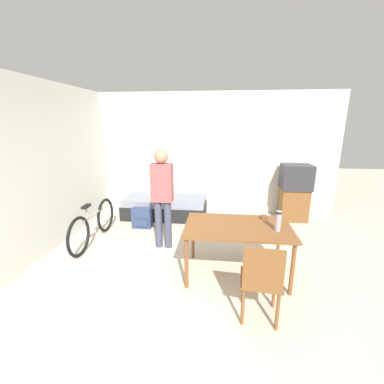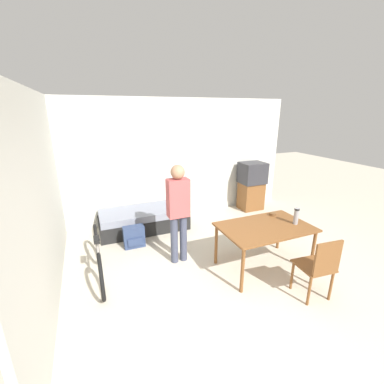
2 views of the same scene
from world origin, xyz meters
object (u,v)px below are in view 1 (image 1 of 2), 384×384
tv (295,191)px  daybed (165,207)px  mate_bowl (264,217)px  dining_table (238,231)px  person_standing (162,192)px  bicycle (93,224)px  backpack (142,218)px  wooden_chair (262,279)px  thermos_flask (278,220)px

tv → daybed: bearing=-177.3°
tv → mate_bowl: tv is taller
dining_table → mate_bowl: (0.38, 0.30, 0.09)m
tv → person_standing: 2.98m
person_standing → tv: bearing=31.8°
tv → bicycle: tv is taller
bicycle → backpack: (0.65, 0.71, -0.13)m
tv → person_standing: size_ratio=0.73×
wooden_chair → bicycle: size_ratio=0.56×
mate_bowl → person_standing: bearing=165.9°
daybed → bicycle: (-0.98, -1.38, 0.11)m
mate_bowl → dining_table: bearing=-142.0°
tv → thermos_flask: size_ratio=4.61×
mate_bowl → thermos_flask: bearing=-75.3°
wooden_chair → mate_bowl: wooden_chair is taller
dining_table → bicycle: size_ratio=0.87×
wooden_chair → daybed: bearing=118.9°
thermos_flask → backpack: thermos_flask is taller
bicycle → wooden_chair: bearing=-31.5°
tv → backpack: (-3.12, -0.80, -0.43)m
backpack → mate_bowl: bearing=-27.8°
wooden_chair → mate_bowl: (0.19, 1.18, 0.23)m
daybed → backpack: bearing=-116.2°
tv → wooden_chair: size_ratio=1.33×
bicycle → backpack: size_ratio=3.95×
dining_table → thermos_flask: thermos_flask is taller
daybed → dining_table: 2.61m
bicycle → person_standing: bearing=-2.0°
daybed → person_standing: size_ratio=1.10×
thermos_flask → mate_bowl: 0.44m
bicycle → mate_bowl: size_ratio=15.22×
daybed → backpack: size_ratio=4.44×
wooden_chair → backpack: bearing=130.5°
backpack → daybed: bearing=63.8°
dining_table → mate_bowl: mate_bowl is taller
dining_table → tv: bearing=59.3°
wooden_chair → person_standing: (-1.37, 1.57, 0.45)m
dining_table → person_standing: person_standing is taller
tv → backpack: 3.26m
daybed → thermos_flask: thermos_flask is taller
thermos_flask → mate_bowl: bearing=104.7°
tv → thermos_flask: tv is taller
dining_table → wooden_chair: (0.20, -0.88, -0.14)m
wooden_chair → thermos_flask: size_ratio=3.47×
tv → mate_bowl: size_ratio=11.33×
wooden_chair → tv: bearing=70.0°
daybed → backpack: daybed is taller
bicycle → mate_bowl: 2.88m
daybed → dining_table: bearing=-55.5°
dining_table → person_standing: bearing=149.5°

